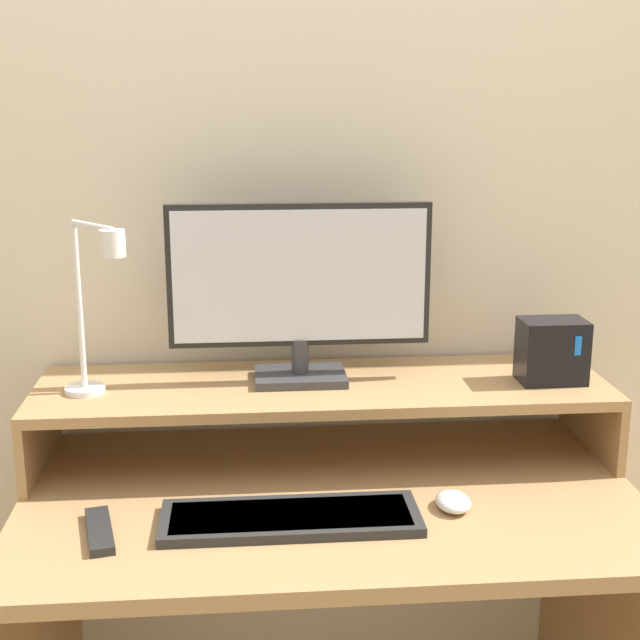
# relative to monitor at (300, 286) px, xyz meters

# --- Properties ---
(wall_back) EXTENTS (6.00, 0.05, 2.50)m
(wall_back) POSITION_rel_monitor_xyz_m (0.05, 0.19, 0.13)
(wall_back) COLOR beige
(wall_back) RESTS_ON ground_plane
(desk) EXTENTS (1.20, 0.71, 0.75)m
(desk) POSITION_rel_monitor_xyz_m (0.05, -0.20, -0.59)
(desk) COLOR #A87F51
(desk) RESTS_ON ground_plane
(monitor_shelf) EXTENTS (1.20, 0.34, 0.16)m
(monitor_shelf) POSITION_rel_monitor_xyz_m (0.05, -0.02, -0.23)
(monitor_shelf) COLOR #A87F51
(monitor_shelf) RESTS_ON desk
(monitor) EXTENTS (0.54, 0.14, 0.38)m
(monitor) POSITION_rel_monitor_xyz_m (0.00, 0.00, 0.00)
(monitor) COLOR #38383D
(monitor) RESTS_ON monitor_shelf
(desk_lamp) EXTENTS (0.15, 0.17, 0.35)m
(desk_lamp) POSITION_rel_monitor_xyz_m (-0.40, -0.09, -0.00)
(desk_lamp) COLOR silver
(desk_lamp) RESTS_ON monitor_shelf
(router_dock) EXTENTS (0.14, 0.09, 0.13)m
(router_dock) POSITION_rel_monitor_xyz_m (0.53, -0.05, -0.14)
(router_dock) COLOR black
(router_dock) RESTS_ON monitor_shelf
(keyboard) EXTENTS (0.47, 0.16, 0.02)m
(keyboard) POSITION_rel_monitor_xyz_m (-0.04, -0.32, -0.36)
(keyboard) COLOR #282828
(keyboard) RESTS_ON desk
(mouse) EXTENTS (0.07, 0.09, 0.03)m
(mouse) POSITION_rel_monitor_xyz_m (0.27, -0.29, -0.35)
(mouse) COLOR silver
(mouse) RESTS_ON desk
(remote_control) EXTENTS (0.08, 0.17, 0.02)m
(remote_control) POSITION_rel_monitor_xyz_m (-0.38, -0.34, -0.36)
(remote_control) COLOR black
(remote_control) RESTS_ON desk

